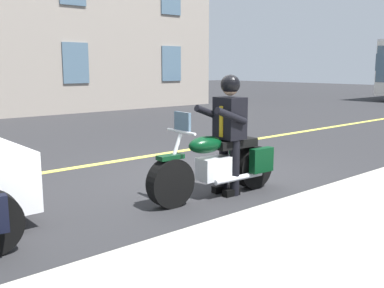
% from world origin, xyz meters
% --- Properties ---
extents(ground_plane, '(80.00, 80.00, 0.00)m').
position_xyz_m(ground_plane, '(0.00, 0.00, 0.00)').
color(ground_plane, '#28282B').
extents(lane_center_stripe, '(60.00, 0.16, 0.01)m').
position_xyz_m(lane_center_stripe, '(0.00, -2.00, 0.01)').
color(lane_center_stripe, '#E5DB4C').
rests_on(lane_center_stripe, ground_plane).
extents(motorcycle_main, '(2.22, 0.66, 1.26)m').
position_xyz_m(motorcycle_main, '(0.48, 1.01, 0.45)').
color(motorcycle_main, black).
rests_on(motorcycle_main, ground_plane).
extents(rider_main, '(0.64, 0.57, 1.74)m').
position_xyz_m(rider_main, '(0.29, 1.01, 1.04)').
color(rider_main, black).
rests_on(rider_main, ground_plane).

